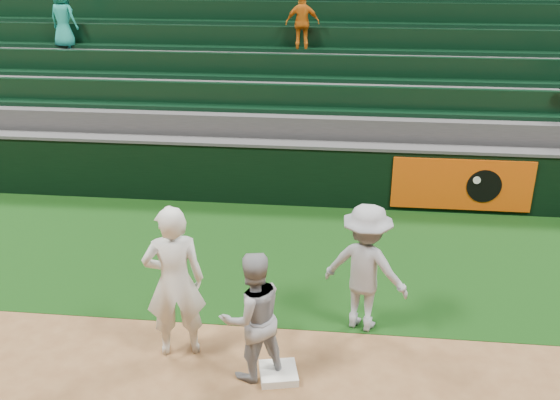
# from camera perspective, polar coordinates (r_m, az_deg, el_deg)

# --- Properties ---
(ground) EXTENTS (70.00, 70.00, 0.00)m
(ground) POSITION_cam_1_polar(r_m,az_deg,el_deg) (7.92, -0.79, -15.39)
(ground) COLOR brown
(ground) RESTS_ON ground
(foul_grass) EXTENTS (36.00, 4.20, 0.01)m
(foul_grass) POSITION_cam_1_polar(r_m,az_deg,el_deg) (10.42, 1.20, -5.08)
(foul_grass) COLOR black
(foul_grass) RESTS_ON ground
(first_base) EXTENTS (0.53, 0.53, 0.10)m
(first_base) POSITION_cam_1_polar(r_m,az_deg,el_deg) (7.82, -0.14, -15.55)
(first_base) COLOR white
(first_base) RESTS_ON ground
(first_baseman) EXTENTS (0.85, 0.67, 2.03)m
(first_baseman) POSITION_cam_1_polar(r_m,az_deg,el_deg) (7.80, -9.63, -7.40)
(first_baseman) COLOR silver
(first_baseman) RESTS_ON ground
(baserunner) EXTENTS (1.00, 0.93, 1.64)m
(baserunner) POSITION_cam_1_polar(r_m,az_deg,el_deg) (7.42, -2.53, -10.60)
(baserunner) COLOR #96989F
(baserunner) RESTS_ON ground
(base_coach) EXTENTS (1.31, 1.03, 1.78)m
(base_coach) POSITION_cam_1_polar(r_m,az_deg,el_deg) (8.30, 7.83, -6.17)
(base_coach) COLOR #989BA5
(base_coach) RESTS_ON foul_grass
(field_wall) EXTENTS (36.00, 0.45, 1.25)m
(field_wall) POSITION_cam_1_polar(r_m,az_deg,el_deg) (12.16, 2.26, 2.44)
(field_wall) COLOR black
(field_wall) RESTS_ON ground
(stadium_seating) EXTENTS (36.00, 5.95, 4.85)m
(stadium_seating) POSITION_cam_1_polar(r_m,az_deg,el_deg) (15.47, 3.22, 11.10)
(stadium_seating) COLOR #353538
(stadium_seating) RESTS_ON ground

